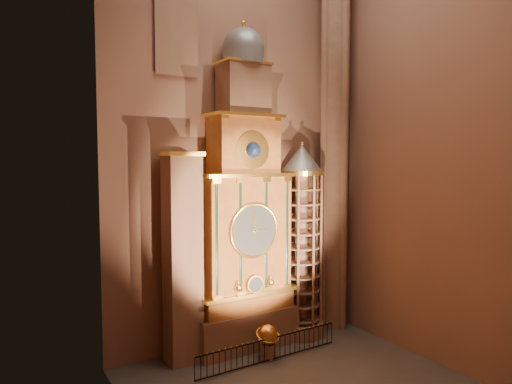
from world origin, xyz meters
TOP-DOWN VIEW (x-y plane):
  - wall_back at (0.00, 6.00)m, footprint 22.00×0.00m
  - wall_left at (-7.00, 0.00)m, footprint 0.00×22.00m
  - wall_right at (7.00, 0.00)m, footprint 0.00×22.00m
  - astronomical_clock at (0.00, 4.96)m, footprint 5.60×2.41m
  - portrait_tower at (-3.40, 4.98)m, footprint 1.80×1.60m
  - stair_turret at (3.50, 4.70)m, footprint 2.50×2.50m
  - gothic_pier at (6.10, 5.00)m, footprint 2.04×2.04m
  - stained_glass_window at (-3.20, 5.92)m, footprint 2.20×0.14m
  - celestial_globe at (0.22, 3.01)m, footprint 1.22×1.16m
  - iron_railing at (0.15, 2.73)m, footprint 7.99×0.19m

SIDE VIEW (x-z plane):
  - iron_railing at x=0.15m, z-range 0.05..1.17m
  - celestial_globe at x=0.22m, z-range 0.17..1.89m
  - portrait_tower at x=-3.40m, z-range 0.05..10.25m
  - stair_turret at x=3.50m, z-range -0.13..10.67m
  - astronomical_clock at x=0.00m, z-range -1.67..15.03m
  - wall_back at x=0.00m, z-range 0.00..22.00m
  - wall_left at x=-7.00m, z-range 0.00..22.00m
  - wall_right at x=7.00m, z-range 0.00..22.00m
  - gothic_pier at x=6.10m, z-range 0.00..22.00m
  - stained_glass_window at x=-3.20m, z-range 13.90..19.10m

